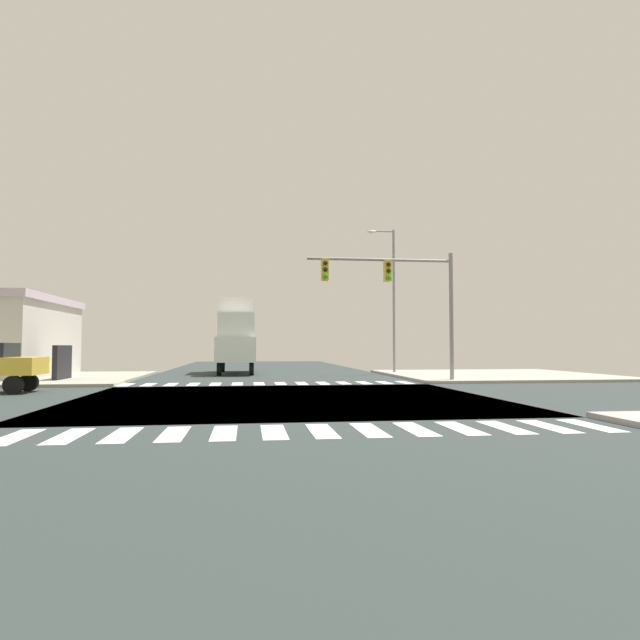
# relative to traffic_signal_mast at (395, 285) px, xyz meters

# --- Properties ---
(ground) EXTENTS (90.00, 90.00, 0.05)m
(ground) POSITION_rel_traffic_signal_mast_xyz_m (-5.75, -7.06, -4.71)
(ground) COLOR #2C3534
(sidewalk_corner_ne) EXTENTS (12.00, 12.00, 0.14)m
(sidewalk_corner_ne) POSITION_rel_traffic_signal_mast_xyz_m (7.25, 4.94, -4.62)
(sidewalk_corner_ne) COLOR #A09B91
(sidewalk_corner_ne) RESTS_ON ground
(sidewalk_corner_nw) EXTENTS (12.00, 12.00, 0.14)m
(sidewalk_corner_nw) POSITION_rel_traffic_signal_mast_xyz_m (-18.75, 4.94, -4.62)
(sidewalk_corner_nw) COLOR #999A8A
(sidewalk_corner_nw) RESTS_ON ground
(crosswalk_near) EXTENTS (13.50, 2.00, 0.01)m
(crosswalk_near) POSITION_rel_traffic_signal_mast_xyz_m (-6.00, -14.36, -4.68)
(crosswalk_near) COLOR silver
(crosswalk_near) RESTS_ON ground
(crosswalk_far) EXTENTS (13.50, 2.00, 0.01)m
(crosswalk_far) POSITION_rel_traffic_signal_mast_xyz_m (-6.00, 0.24, -4.68)
(crosswalk_far) COLOR silver
(crosswalk_far) RESTS_ON ground
(traffic_signal_mast) EXTENTS (7.19, 0.55, 6.31)m
(traffic_signal_mast) POSITION_rel_traffic_signal_mast_xyz_m (0.00, 0.00, 0.00)
(traffic_signal_mast) COLOR gray
(traffic_signal_mast) RESTS_ON ground
(street_lamp) EXTENTS (1.78, 0.32, 9.14)m
(street_lamp) POSITION_rel_traffic_signal_mast_xyz_m (1.90, 8.09, 0.69)
(street_lamp) COLOR gray
(street_lamp) RESTS_ON ground
(box_truck_leading_1) EXTENTS (2.40, 7.20, 4.85)m
(box_truck_leading_1) POSITION_rel_traffic_signal_mast_xyz_m (-7.75, 10.34, -2.12)
(box_truck_leading_1) COLOR black
(box_truck_leading_1) RESTS_ON ground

